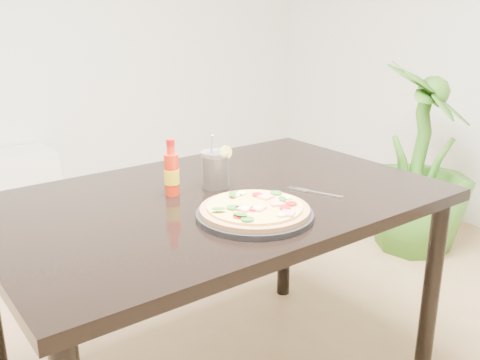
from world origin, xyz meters
TOP-DOWN VIEW (x-y plane):
  - dining_table at (-0.16, 0.15)m, footprint 1.40×0.90m
  - plate at (-0.19, -0.07)m, footprint 0.33×0.33m
  - pizza at (-0.19, -0.07)m, footprint 0.31×0.31m
  - hot_sauce_bottle at (-0.28, 0.24)m, footprint 0.05×0.05m
  - cola_cup at (-0.12, 0.22)m, footprint 0.10×0.09m
  - fork at (0.09, -0.02)m, footprint 0.09×0.18m
  - houseplant at (1.43, 0.50)m, footprint 0.82×0.82m
  - plant_pot at (1.43, 0.50)m, footprint 0.28×0.28m

SIDE VIEW (x-z plane):
  - plant_pot at x=1.43m, z-range 0.00..0.22m
  - houseplant at x=1.43m, z-range 0.00..1.04m
  - dining_table at x=-0.16m, z-range 0.29..1.04m
  - fork at x=0.09m, z-range 0.75..0.76m
  - plate at x=-0.19m, z-range 0.75..0.77m
  - pizza at x=-0.19m, z-range 0.76..0.79m
  - cola_cup at x=-0.12m, z-range 0.72..0.90m
  - hot_sauce_bottle at x=-0.28m, z-range 0.73..0.91m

